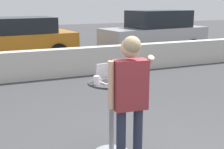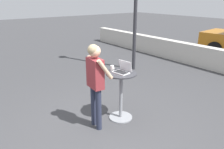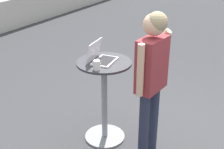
{
  "view_description": "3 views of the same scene",
  "coord_description": "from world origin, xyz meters",
  "px_view_note": "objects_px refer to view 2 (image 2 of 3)",
  "views": [
    {
      "loc": [
        -1.82,
        -2.98,
        2.05
      ],
      "look_at": [
        -0.38,
        0.32,
        1.2
      ],
      "focal_mm": 50.0,
      "sensor_mm": 36.0,
      "label": 1
    },
    {
      "loc": [
        2.94,
        -2.05,
        2.48
      ],
      "look_at": [
        -0.4,
        0.49,
        0.98
      ],
      "focal_mm": 35.0,
      "sensor_mm": 36.0,
      "label": 2
    },
    {
      "loc": [
        -2.99,
        -1.14,
        2.37
      ],
      "look_at": [
        -0.42,
        0.41,
        0.99
      ],
      "focal_mm": 50.0,
      "sensor_mm": 36.0,
      "label": 3
    }
  ],
  "objects_px": {
    "laptop": "(123,70)",
    "coffee_mug": "(112,68)",
    "cafe_table": "(121,92)",
    "standing_person": "(95,77)"
  },
  "relations": [
    {
      "from": "laptop",
      "to": "coffee_mug",
      "type": "bearing_deg",
      "value": -157.13
    },
    {
      "from": "cafe_table",
      "to": "laptop",
      "type": "xyz_separation_m",
      "value": [
        -0.01,
        0.04,
        0.48
      ]
    },
    {
      "from": "laptop",
      "to": "cafe_table",
      "type": "bearing_deg",
      "value": -79.74
    },
    {
      "from": "cafe_table",
      "to": "coffee_mug",
      "type": "bearing_deg",
      "value": -166.46
    },
    {
      "from": "cafe_table",
      "to": "laptop",
      "type": "relative_size",
      "value": 2.88
    },
    {
      "from": "cafe_table",
      "to": "laptop",
      "type": "bearing_deg",
      "value": 100.26
    },
    {
      "from": "laptop",
      "to": "coffee_mug",
      "type": "height_order",
      "value": "laptop"
    },
    {
      "from": "laptop",
      "to": "standing_person",
      "type": "distance_m",
      "value": 0.64
    },
    {
      "from": "cafe_table",
      "to": "standing_person",
      "type": "bearing_deg",
      "value": -93.44
    },
    {
      "from": "laptop",
      "to": "standing_person",
      "type": "bearing_deg",
      "value": -92.62
    }
  ]
}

